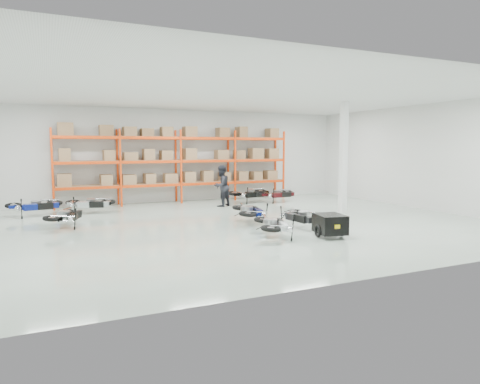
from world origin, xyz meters
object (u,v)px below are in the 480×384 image
moto_back_a (35,202)px  moto_back_c (250,191)px  moto_black_far_left (66,213)px  moto_silver_left (274,221)px  moto_back_d (277,192)px  moto_blue_centre (250,208)px  moto_back_b (89,201)px  person_back (221,186)px  moto_touring_right (301,213)px  trailer (330,224)px

moto_back_a → moto_back_c: bearing=-93.9°
moto_black_far_left → moto_silver_left: bearing=164.9°
moto_back_d → moto_black_far_left: bearing=106.6°
moto_blue_centre → moto_back_b: (-4.95, 4.75, -0.02)m
person_back → moto_back_c: bearing=171.0°
moto_touring_right → moto_back_c: bearing=75.3°
moto_silver_left → moto_back_b: bearing=-39.8°
moto_black_far_left → person_back: (6.62, 2.59, 0.43)m
moto_black_far_left → person_back: person_back is taller
moto_black_far_left → moto_back_c: size_ratio=0.87×
moto_back_d → person_back: (-3.04, -0.26, 0.42)m
moto_touring_right → moto_back_d: bearing=64.0°
moto_black_far_left → moto_back_c: bearing=-135.3°
moto_touring_right → moto_back_d: size_ratio=0.99×
moto_back_a → trailer: bearing=-139.9°
trailer → moto_black_far_left: bearing=156.0°
moto_silver_left → moto_black_far_left: moto_silver_left is taller
trailer → moto_back_b: bearing=138.7°
trailer → moto_back_d: (2.57, 7.78, 0.12)m
moto_silver_left → trailer: moto_silver_left is taller
moto_blue_centre → moto_back_d: bearing=-113.8°
moto_black_far_left → moto_back_d: bearing=-140.1°
moto_touring_right → trailer: bearing=-93.5°
moto_back_d → person_back: person_back is taller
moto_blue_centre → moto_back_b: size_ratio=1.04×
trailer → moto_back_a: 11.34m
moto_black_far_left → moto_back_a: moto_back_a is taller
moto_silver_left → moto_black_far_left: 7.01m
moto_touring_right → moto_back_b: bearing=130.9°
moto_blue_centre → trailer: bearing=125.3°
moto_silver_left → person_back: bearing=-80.7°
moto_back_c → moto_black_far_left: bearing=103.1°
trailer → moto_back_d: moto_back_d is taller
moto_back_b → moto_back_c: bearing=-68.6°
person_back → moto_touring_right: bearing=65.0°
trailer → moto_back_a: (-8.10, 7.93, 0.14)m
moto_back_b → moto_back_c: size_ratio=0.90×
person_back → moto_back_b: bearing=-32.8°
moto_touring_right → moto_back_a: bearing=138.5°
moto_back_d → person_back: bearing=95.0°
moto_blue_centre → moto_back_c: bearing=-101.1°
moto_touring_right → moto_back_b: moto_back_b is taller
moto_black_far_left → moto_touring_right: (7.09, -3.33, 0.01)m
moto_back_d → person_back: 3.08m
moto_blue_centre → moto_back_a: bearing=-20.1°
moto_back_b → moto_back_d: moto_back_b is taller
moto_back_c → moto_back_d: 1.33m
moto_blue_centre → person_back: size_ratio=0.95×
moto_back_c → person_back: bearing=102.4°
moto_back_c → person_back: 1.93m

